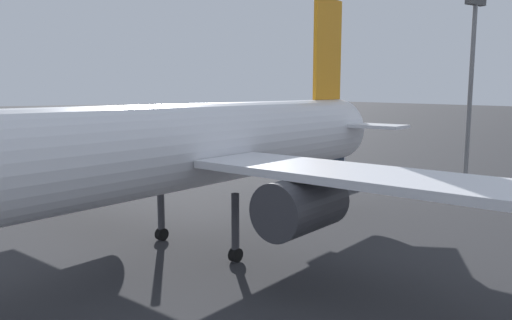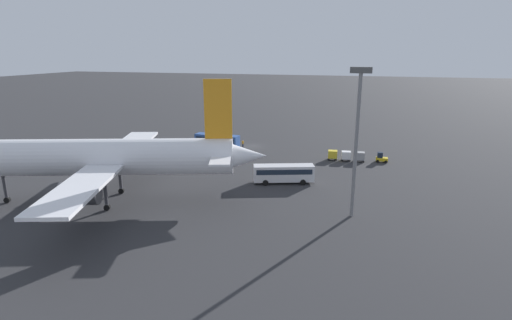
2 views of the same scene
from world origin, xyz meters
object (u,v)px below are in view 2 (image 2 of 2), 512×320
(airplane, at_px, (100,158))
(cargo_cart_white, at_px, (346,155))
(worker_person, at_px, (243,144))
(baggage_tug, at_px, (381,158))
(shuttle_bus_far, at_px, (284,172))
(shuttle_bus_near, at_px, (217,140))
(cargo_cart_grey, at_px, (360,156))
(cargo_cart_yellow, at_px, (333,155))

(airplane, xyz_separation_m, cargo_cart_white, (-34.40, -34.72, -5.85))
(worker_person, bearing_deg, baggage_tug, 171.62)
(airplane, height_order, baggage_tug, airplane)
(baggage_tug, distance_m, cargo_cart_white, 7.25)
(shuttle_bus_far, xyz_separation_m, worker_person, (15.30, -23.90, -1.08))
(shuttle_bus_near, xyz_separation_m, baggage_tug, (-37.68, 2.01, -1.05))
(shuttle_bus_near, relative_size, baggage_tug, 4.57)
(baggage_tug, relative_size, cargo_cart_white, 1.13)
(shuttle_bus_far, xyz_separation_m, cargo_cart_white, (-9.63, -18.15, -0.76))
(airplane, bearing_deg, worker_person, -121.16)
(shuttle_bus_far, bearing_deg, worker_person, -75.82)
(shuttle_bus_far, relative_size, cargo_cart_white, 5.07)
(baggage_tug, distance_m, worker_person, 32.44)
(shuttle_bus_near, relative_size, cargo_cart_grey, 5.18)
(cargo_cart_grey, bearing_deg, cargo_cart_white, 3.14)
(cargo_cart_yellow, bearing_deg, airplane, 47.68)
(airplane, relative_size, cargo_cart_yellow, 23.29)
(airplane, relative_size, shuttle_bus_far, 4.59)
(shuttle_bus_near, bearing_deg, cargo_cart_yellow, 179.16)
(airplane, relative_size, cargo_cart_white, 23.29)
(worker_person, distance_m, cargo_cart_grey, 28.30)
(worker_person, bearing_deg, shuttle_bus_far, 122.62)
(worker_person, xyz_separation_m, cargo_cart_yellow, (-22.11, 5.79, 0.32))
(shuttle_bus_far, distance_m, cargo_cart_white, 20.56)
(shuttle_bus_far, height_order, baggage_tug, shuttle_bus_far)
(cargo_cart_white, bearing_deg, worker_person, -12.99)
(worker_person, relative_size, cargo_cart_grey, 0.81)
(baggage_tug, height_order, cargo_cart_grey, baggage_tug)
(cargo_cart_grey, bearing_deg, baggage_tug, -168.69)
(shuttle_bus_near, xyz_separation_m, cargo_cart_grey, (-33.33, 2.88, -0.80))
(airplane, distance_m, shuttle_bus_far, 30.23)
(airplane, distance_m, cargo_cart_white, 49.23)
(worker_person, height_order, cargo_cart_yellow, cargo_cart_yellow)
(shuttle_bus_near, height_order, worker_person, shuttle_bus_near)
(worker_person, xyz_separation_m, cargo_cart_grey, (-27.74, 5.60, 0.32))
(shuttle_bus_near, distance_m, worker_person, 6.31)
(shuttle_bus_far, bearing_deg, cargo_cart_white, -136.39)
(baggage_tug, bearing_deg, airplane, 39.77)
(worker_person, bearing_deg, shuttle_bus_near, 25.93)
(baggage_tug, distance_m, cargo_cart_yellow, 10.05)
(cargo_cart_yellow, bearing_deg, worker_person, -14.68)
(airplane, height_order, cargo_cart_grey, airplane)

